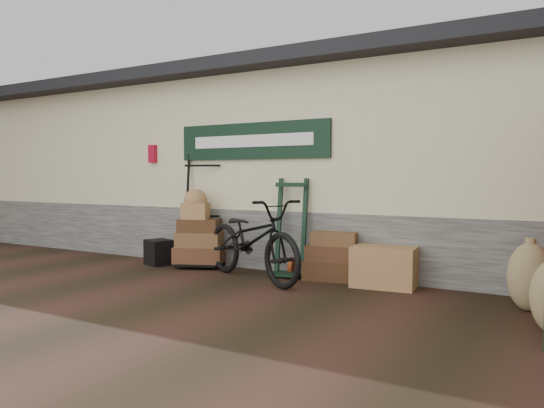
% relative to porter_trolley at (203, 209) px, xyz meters
% --- Properties ---
extents(ground, '(80.00, 80.00, 0.00)m').
position_rel_porter_trolley_xyz_m(ground, '(1.15, -0.85, -0.91)').
color(ground, black).
rests_on(ground, ground).
extents(station_building, '(14.40, 4.10, 3.20)m').
position_rel_porter_trolley_xyz_m(station_building, '(1.15, 1.89, 0.71)').
color(station_building, '#4C4C47').
rests_on(station_building, ground).
extents(porter_trolley, '(1.10, 0.98, 1.81)m').
position_rel_porter_trolley_xyz_m(porter_trolley, '(0.00, 0.00, 0.00)').
color(porter_trolley, black).
rests_on(porter_trolley, ground).
extents(green_barrow, '(0.56, 0.49, 1.39)m').
position_rel_porter_trolley_xyz_m(green_barrow, '(1.61, -0.06, -0.21)').
color(green_barrow, black).
rests_on(green_barrow, ground).
extents(suitcase_stack, '(0.84, 0.62, 0.67)m').
position_rel_porter_trolley_xyz_m(suitcase_stack, '(2.24, 0.00, -0.57)').
color(suitcase_stack, '#3B2612').
rests_on(suitcase_stack, ground).
extents(wicker_hamper, '(0.84, 0.60, 0.52)m').
position_rel_porter_trolley_xyz_m(wicker_hamper, '(3.01, -0.11, -0.65)').
color(wicker_hamper, '#99643D').
rests_on(wicker_hamper, ground).
extents(black_trunk, '(0.50, 0.46, 0.40)m').
position_rel_porter_trolley_xyz_m(black_trunk, '(-0.65, -0.30, -0.71)').
color(black_trunk, black).
rests_on(black_trunk, ground).
extents(bicycle, '(1.53, 2.25, 1.24)m').
position_rel_porter_trolley_xyz_m(bicycle, '(1.31, -0.60, -0.29)').
color(bicycle, black).
rests_on(bicycle, ground).
extents(burlap_sack_left, '(0.53, 0.47, 0.73)m').
position_rel_porter_trolley_xyz_m(burlap_sack_left, '(4.73, -0.52, -0.54)').
color(burlap_sack_left, olive).
rests_on(burlap_sack_left, ground).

